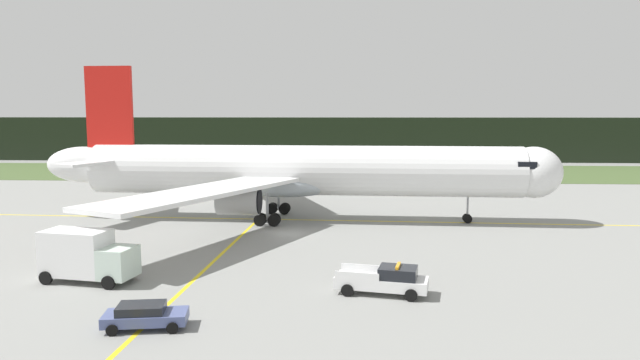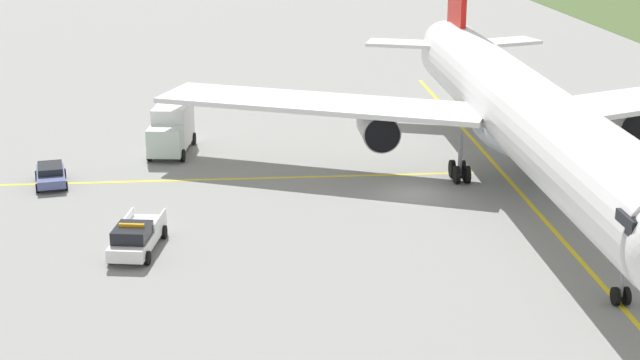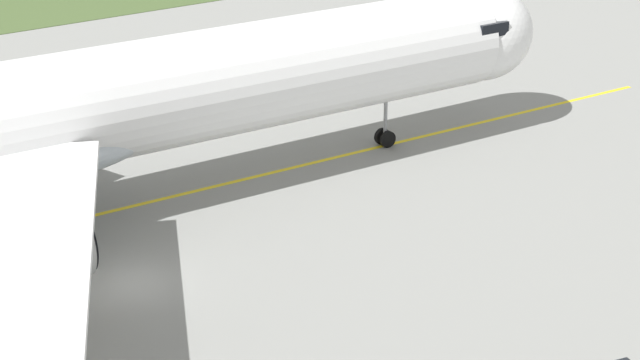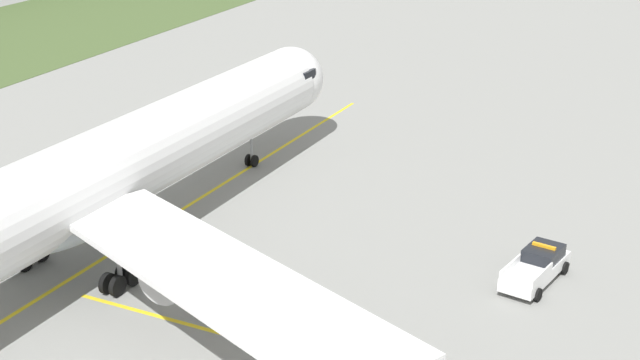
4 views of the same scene
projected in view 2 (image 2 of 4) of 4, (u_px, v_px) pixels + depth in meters
ground at (413, 193)px, 63.10m from camera, size 320.00×320.00×0.00m
taxiway_centerline_main at (521, 194)px, 63.02m from camera, size 70.87×2.92×0.01m
taxiway_centerline_spur at (219, 179)px, 65.94m from camera, size 1.60×35.19×0.01m
airliner at (523, 114)px, 62.11m from camera, size 53.97×47.81×16.05m
ops_pickup_truck at (136, 237)px, 53.21m from camera, size 5.98×3.11×1.94m
catering_truck at (172, 129)px, 71.71m from camera, size 6.50×3.55×3.61m
staff_car at (51, 174)px, 64.69m from camera, size 4.49×2.55×1.30m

